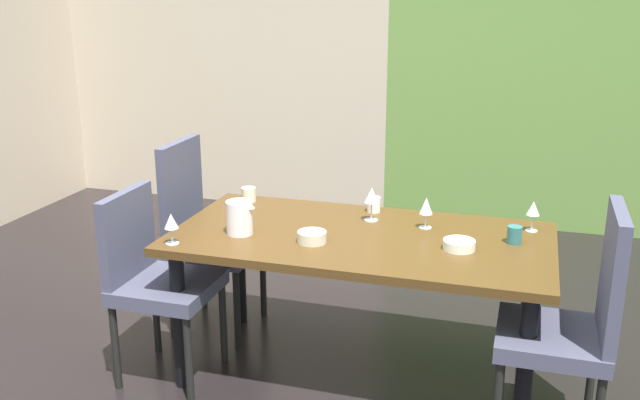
% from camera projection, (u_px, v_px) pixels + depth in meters
% --- Properties ---
extents(ground_plane, '(5.99, 5.93, 0.02)m').
position_uv_depth(ground_plane, '(262.00, 399.00, 3.33)').
color(ground_plane, black).
extents(back_panel_interior, '(2.97, 0.10, 2.62)m').
position_uv_depth(back_panel_interior, '(217.00, 51.00, 6.04)').
color(back_panel_interior, beige).
rests_on(back_panel_interior, ground_plane).
extents(garden_window_panel, '(3.02, 0.10, 2.62)m').
position_uv_depth(garden_window_panel, '(592.00, 61.00, 5.21)').
color(garden_window_panel, '#6D9845').
rests_on(garden_window_panel, ground_plane).
extents(dining_table, '(1.76, 0.91, 0.73)m').
position_uv_depth(dining_table, '(361.00, 251.00, 3.35)').
color(dining_table, '#513517').
rests_on(dining_table, ground_plane).
extents(chair_left_far, '(0.45, 0.44, 1.05)m').
position_uv_depth(chair_left_far, '(202.00, 228.00, 3.90)').
color(chair_left_far, '#494A5F').
rests_on(chair_left_far, ground_plane).
extents(chair_left_near, '(0.45, 0.44, 0.92)m').
position_uv_depth(chair_left_near, '(153.00, 273.00, 3.40)').
color(chair_left_near, '#494A5F').
rests_on(chair_left_near, ground_plane).
extents(chair_right_near, '(0.44, 0.44, 1.03)m').
position_uv_depth(chair_right_near, '(576.00, 318.00, 2.86)').
color(chair_right_near, '#494A5F').
rests_on(chair_right_near, ground_plane).
extents(wine_glass_east, '(0.06, 0.06, 0.15)m').
position_uv_depth(wine_glass_east, '(533.00, 210.00, 3.35)').
color(wine_glass_east, silver).
rests_on(wine_glass_east, dining_table).
extents(wine_glass_near_shelf, '(0.06, 0.06, 0.15)m').
position_uv_depth(wine_glass_near_shelf, '(426.00, 207.00, 3.39)').
color(wine_glass_near_shelf, silver).
rests_on(wine_glass_near_shelf, dining_table).
extents(wine_glass_front, '(0.06, 0.06, 0.14)m').
position_uv_depth(wine_glass_front, '(171.00, 222.00, 3.19)').
color(wine_glass_front, silver).
rests_on(wine_glass_front, dining_table).
extents(wine_glass_near_window, '(0.07, 0.07, 0.17)m').
position_uv_depth(wine_glass_near_window, '(372.00, 196.00, 3.50)').
color(wine_glass_near_window, silver).
rests_on(wine_glass_near_window, dining_table).
extents(serving_bowl_right, '(0.14, 0.14, 0.04)m').
position_uv_depth(serving_bowl_right, '(459.00, 245.00, 3.14)').
color(serving_bowl_right, white).
rests_on(serving_bowl_right, dining_table).
extents(serving_bowl_south, '(0.13, 0.13, 0.05)m').
position_uv_depth(serving_bowl_south, '(312.00, 237.00, 3.23)').
color(serving_bowl_south, beige).
rests_on(serving_bowl_south, dining_table).
extents(cup_left, '(0.07, 0.07, 0.08)m').
position_uv_depth(cup_left, '(514.00, 235.00, 3.21)').
color(cup_left, '#307071').
rests_on(cup_left, dining_table).
extents(cup_corner, '(0.08, 0.08, 0.08)m').
position_uv_depth(cup_corner, '(249.00, 195.00, 3.83)').
color(cup_corner, beige).
rests_on(cup_corner, dining_table).
extents(cup_rear, '(0.07, 0.07, 0.08)m').
position_uv_depth(cup_rear, '(374.00, 205.00, 3.65)').
color(cup_rear, white).
rests_on(cup_rear, dining_table).
extents(pitcher_west, '(0.14, 0.12, 0.16)m').
position_uv_depth(pitcher_west, '(240.00, 217.00, 3.32)').
color(pitcher_west, white).
rests_on(pitcher_west, dining_table).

